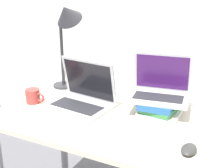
{
  "coord_description": "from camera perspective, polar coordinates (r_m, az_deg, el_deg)",
  "views": [
    {
      "loc": [
        0.61,
        -0.97,
        1.47
      ],
      "look_at": [
        -0.06,
        0.36,
        0.94
      ],
      "focal_mm": 50.0,
      "sensor_mm": 36.0,
      "label": 1
    }
  ],
  "objects": [
    {
      "name": "desk",
      "position": [
        1.68,
        1.89,
        -9.05
      ],
      "size": [
        1.35,
        0.73,
        0.76
      ],
      "color": "beige",
      "rests_on": "ground_plane"
    },
    {
      "name": "laptop_left",
      "position": [
        1.77,
        -5.52,
        -2.46
      ],
      "size": [
        0.38,
        0.29,
        0.26
      ],
      "color": "#B2B2B7",
      "rests_on": "desk"
    },
    {
      "name": "book_stack",
      "position": [
        1.7,
        8.88,
        -3.94
      ],
      "size": [
        0.22,
        0.28,
        0.08
      ],
      "color": "white",
      "rests_on": "desk"
    },
    {
      "name": "laptop_on_books",
      "position": [
        1.69,
        8.73,
        -0.92
      ],
      "size": [
        0.35,
        0.27,
        0.23
      ],
      "color": "#B2B2B7",
      "rests_on": "book_stack"
    },
    {
      "name": "wireless_keyboard",
      "position": [
        1.42,
        4.19,
        -10.23
      ],
      "size": [
        0.27,
        0.12,
        0.01
      ],
      "color": "white",
      "rests_on": "desk"
    },
    {
      "name": "mouse",
      "position": [
        1.38,
        13.87,
        -11.53
      ],
      "size": [
        0.07,
        0.1,
        0.03
      ],
      "color": "#2D2D2D",
      "rests_on": "desk"
    },
    {
      "name": "mug",
      "position": [
        1.86,
        -14.19,
        -2.16
      ],
      "size": [
        0.12,
        0.08,
        0.08
      ],
      "color": "#9E3833",
      "rests_on": "desk"
    },
    {
      "name": "desk_lamp",
      "position": [
        1.94,
        -8.37,
        10.9
      ],
      "size": [
        0.23,
        0.2,
        0.57
      ],
      "color": "#28282D",
      "rests_on": "desk"
    }
  ]
}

